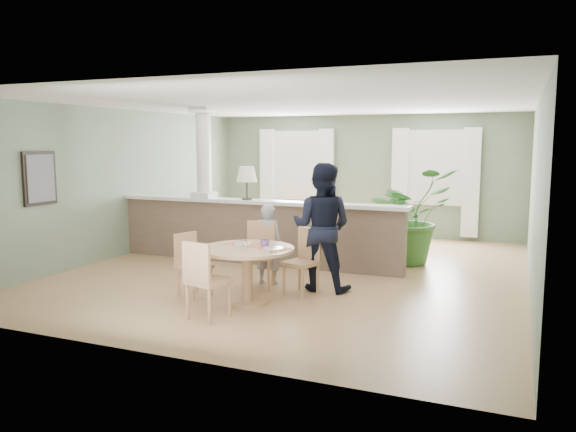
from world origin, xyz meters
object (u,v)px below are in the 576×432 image
at_px(houseplant, 409,216).
at_px(man_person, 322,227).
at_px(chair_far_man, 304,258).
at_px(sofa, 284,228).
at_px(dining_table, 248,259).
at_px(chair_near, 204,277).
at_px(chair_far_boy, 260,251).
at_px(child_person, 268,244).
at_px(chair_side, 191,261).

xyz_separation_m(houseplant, man_person, (-0.81, -2.28, 0.08)).
bearing_deg(chair_far_man, sofa, 136.55).
distance_m(dining_table, chair_far_man, 0.91).
distance_m(houseplant, dining_table, 3.63).
height_order(sofa, chair_far_man, chair_far_man).
distance_m(dining_table, chair_near, 0.84).
relative_size(chair_far_boy, child_person, 0.79).
bearing_deg(dining_table, sofa, 105.79).
distance_m(chair_far_boy, chair_far_man, 0.74).
distance_m(houseplant, man_person, 2.42).
relative_size(houseplant, dining_table, 1.34).
bearing_deg(dining_table, chair_far_boy, 105.36).
height_order(sofa, chair_side, chair_side).
xyz_separation_m(sofa, chair_far_man, (1.51, -2.83, 0.08)).
bearing_deg(chair_side, chair_near, -121.29).
distance_m(chair_near, chair_side, 1.14).
height_order(chair_far_boy, chair_side, chair_far_boy).
relative_size(sofa, chair_near, 3.04).
relative_size(chair_far_boy, chair_near, 1.00).
relative_size(dining_table, chair_near, 1.29).
relative_size(sofa, chair_side, 3.36).
distance_m(chair_far_boy, chair_near, 1.68).
xyz_separation_m(chair_near, chair_side, (-0.73, 0.88, -0.05)).
height_order(child_person, man_person, man_person).
height_order(sofa, man_person, man_person).
bearing_deg(sofa, chair_side, -86.26).
bearing_deg(chair_side, chair_far_man, -44.35).
xyz_separation_m(houseplant, chair_far_boy, (-1.69, -2.46, -0.30)).
xyz_separation_m(chair_far_man, man_person, (0.15, 0.29, 0.40)).
bearing_deg(houseplant, sofa, 173.73).
relative_size(chair_near, man_person, 0.53).
xyz_separation_m(chair_near, child_person, (-0.03, 1.88, 0.08)).
distance_m(chair_far_boy, man_person, 0.98).
bearing_deg(chair_far_boy, sofa, 91.62).
height_order(houseplant, dining_table, houseplant).
distance_m(chair_side, man_person, 1.89).
relative_size(chair_far_man, chair_side, 1.05).
bearing_deg(chair_far_boy, chair_side, -143.84).
bearing_deg(dining_table, houseplant, 66.22).
bearing_deg(chair_far_boy, chair_far_man, -21.94).
height_order(sofa, dining_table, sofa).
xyz_separation_m(chair_far_man, child_person, (-0.69, 0.30, 0.10)).
bearing_deg(man_person, chair_near, 64.14).
bearing_deg(chair_far_boy, dining_table, -88.95).
xyz_separation_m(sofa, houseplant, (2.48, -0.27, 0.40)).
relative_size(chair_side, child_person, 0.72).
bearing_deg(dining_table, chair_far_man, 56.47).
height_order(houseplant, chair_far_man, houseplant).
xyz_separation_m(chair_far_man, chair_near, (-0.66, -1.58, 0.02)).
bearing_deg(man_person, child_person, -3.01).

